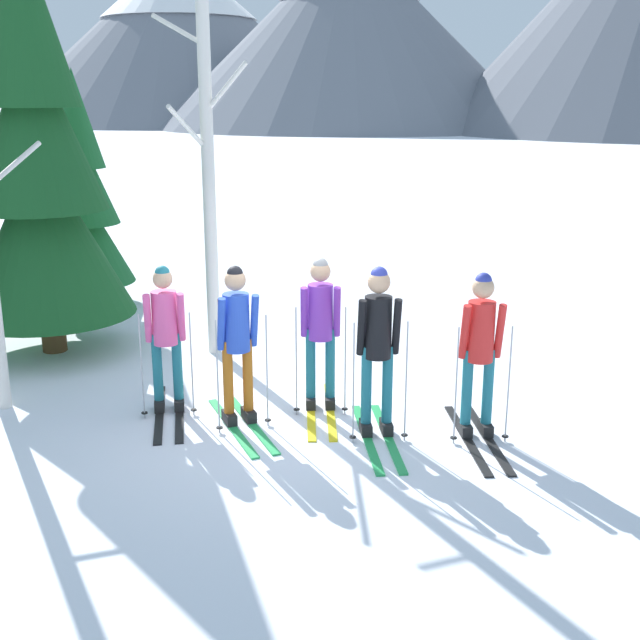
{
  "coord_description": "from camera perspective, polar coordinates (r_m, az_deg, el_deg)",
  "views": [
    {
      "loc": [
        1.79,
        -8.08,
        3.48
      ],
      "look_at": [
        0.23,
        0.35,
        1.05
      ],
      "focal_mm": 45.13,
      "sensor_mm": 36.0,
      "label": 1
    }
  ],
  "objects": [
    {
      "name": "pine_tree_near",
      "position": [
        11.36,
        -19.37,
        10.26
      ],
      "size": [
        2.31,
        2.31,
        5.57
      ],
      "color": "#51381E",
      "rests_on": "ground"
    },
    {
      "name": "skier_in_pink",
      "position": [
        9.05,
        -10.9,
        -0.76
      ],
      "size": [
        0.87,
        1.7,
        1.68
      ],
      "color": "black",
      "rests_on": "ground"
    },
    {
      "name": "skier_in_blue",
      "position": [
        8.57,
        -5.94,
        -1.13
      ],
      "size": [
        1.16,
        1.58,
        1.75
      ],
      "color": "green",
      "rests_on": "ground"
    },
    {
      "name": "mountain_ridge_distant",
      "position": [
        87.35,
        12.64,
        20.04
      ],
      "size": [
        113.98,
        57.2,
        23.15
      ],
      "color": "slate",
      "rests_on": "ground"
    },
    {
      "name": "skier_in_purple",
      "position": [
        8.93,
        0.03,
        -0.34
      ],
      "size": [
        0.65,
        1.7,
        1.75
      ],
      "color": "yellow",
      "rests_on": "ground"
    },
    {
      "name": "skier_in_red",
      "position": [
        8.36,
        11.28,
        -2.0
      ],
      "size": [
        0.73,
        1.77,
        1.75
      ],
      "color": "black",
      "rests_on": "ground"
    },
    {
      "name": "pine_tree_far",
      "position": [
        14.02,
        -16.56,
        8.18
      ],
      "size": [
        1.6,
        1.6,
        3.87
      ],
      "color": "#51381E",
      "rests_on": "ground"
    },
    {
      "name": "skier_in_black",
      "position": [
        8.24,
        4.11,
        -1.5
      ],
      "size": [
        0.77,
        1.76,
        1.81
      ],
      "color": "green",
      "rests_on": "ground"
    },
    {
      "name": "ground_plane",
      "position": [
        8.98,
        -1.86,
        -6.98
      ],
      "size": [
        400.0,
        400.0,
        0.0
      ],
      "primitive_type": "plane",
      "color": "white"
    },
    {
      "name": "birch_tree_tall",
      "position": [
        10.78,
        -7.97,
        10.68
      ],
      "size": [
        1.36,
        1.05,
        4.94
      ],
      "color": "silver",
      "rests_on": "ground"
    }
  ]
}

